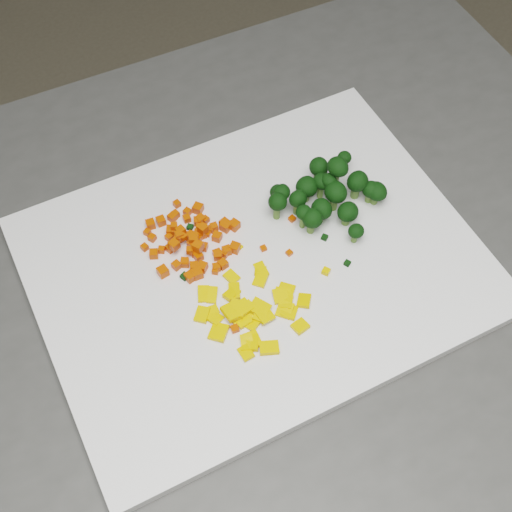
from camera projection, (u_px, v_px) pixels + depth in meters
ground at (295, 393)px, 1.68m from camera, size 4.00×4.00×0.00m
counter_block at (225, 424)px, 1.17m from camera, size 1.20×0.97×0.90m
cutting_board at (256, 264)px, 0.80m from camera, size 0.55×0.47×0.01m
carrot_pile at (190, 233)px, 0.79m from camera, size 0.11×0.11×0.03m
pepper_pile at (247, 308)px, 0.75m from camera, size 0.12×0.12×0.02m
broccoli_pile at (329, 185)px, 0.81m from camera, size 0.13×0.13×0.06m
carrot_cube_0 at (199, 238)px, 0.80m from camera, size 0.01×0.01×0.01m
carrot_cube_1 at (172, 217)px, 0.82m from camera, size 0.01×0.01×0.01m
carrot_cube_2 at (225, 253)px, 0.79m from camera, size 0.01×0.01×0.01m
carrot_cube_3 at (145, 247)px, 0.80m from camera, size 0.01×0.01×0.01m
carrot_cube_4 at (194, 239)px, 0.79m from camera, size 0.01×0.01×0.01m
carrot_cube_5 at (232, 224)px, 0.81m from camera, size 0.01×0.01×0.01m
carrot_cube_6 at (198, 256)px, 0.79m from camera, size 0.01×0.01×0.01m
carrot_cube_7 at (215, 271)px, 0.78m from camera, size 0.01×0.01×0.01m
carrot_cube_8 at (198, 246)px, 0.78m from camera, size 0.01×0.01×0.01m
carrot_cube_9 at (199, 227)px, 0.81m from camera, size 0.01×0.01×0.01m
carrot_cube_10 at (169, 237)px, 0.80m from camera, size 0.01×0.01×0.01m
carrot_cube_11 at (217, 254)px, 0.79m from camera, size 0.01×0.01×0.01m
carrot_cube_12 at (198, 221)px, 0.82m from camera, size 0.01×0.01×0.01m
carrot_cube_13 at (192, 236)px, 0.80m from camera, size 0.01×0.01×0.01m
carrot_cube_14 at (187, 219)px, 0.82m from camera, size 0.01×0.01×0.01m
carrot_cube_15 at (197, 274)px, 0.78m from camera, size 0.01×0.01×0.01m
carrot_cube_16 at (203, 235)px, 0.81m from camera, size 0.01×0.01×0.01m
carrot_cube_17 at (176, 265)px, 0.78m from camera, size 0.01×0.01×0.01m
carrot_cube_18 at (226, 226)px, 0.81m from camera, size 0.01×0.01×0.01m
carrot_cube_19 at (201, 219)px, 0.82m from camera, size 0.01×0.01×0.01m
carrot_cube_20 at (183, 237)px, 0.79m from camera, size 0.01×0.01×0.01m
carrot_cube_21 at (204, 227)px, 0.80m from camera, size 0.01×0.01×0.01m
carrot_cube_22 at (193, 244)px, 0.80m from camera, size 0.01×0.01×0.01m
carrot_cube_23 at (206, 220)px, 0.82m from camera, size 0.01×0.01×0.01m
carrot_cube_24 at (190, 277)px, 0.77m from camera, size 0.01×0.01×0.01m
carrot_cube_25 at (227, 251)px, 0.79m from camera, size 0.01×0.01×0.01m
carrot_cube_26 at (235, 248)px, 0.79m from camera, size 0.01×0.01×0.01m
carrot_cube_27 at (154, 254)px, 0.79m from camera, size 0.01×0.01×0.01m
carrot_cube_28 at (186, 263)px, 0.78m from camera, size 0.01×0.01×0.01m
carrot_cube_29 at (170, 248)px, 0.80m from camera, size 0.01×0.01×0.01m
carrot_cube_30 at (204, 247)px, 0.80m from camera, size 0.01×0.01×0.01m
carrot_cube_31 at (151, 224)px, 0.81m from camera, size 0.01×0.01×0.01m
carrot_cube_32 at (171, 231)px, 0.81m from camera, size 0.01×0.01×0.01m
carrot_cube_33 at (174, 226)px, 0.80m from camera, size 0.01×0.01×0.01m
carrot_cube_34 at (181, 231)px, 0.80m from camera, size 0.01×0.01×0.01m
carrot_cube_35 at (194, 251)px, 0.79m from camera, size 0.01×0.01×0.01m
carrot_cube_36 at (223, 264)px, 0.78m from camera, size 0.01×0.01×0.01m
carrot_cube_37 at (198, 234)px, 0.81m from camera, size 0.01×0.01×0.01m
carrot_cube_38 at (203, 229)px, 0.80m from camera, size 0.01×0.01×0.01m
carrot_cube_39 at (187, 212)px, 0.82m from camera, size 0.01×0.01×0.01m
carrot_cube_40 at (177, 204)px, 0.83m from camera, size 0.01×0.01×0.01m
carrot_cube_41 at (211, 229)px, 0.81m from camera, size 0.01×0.01×0.01m
carrot_cube_42 at (234, 225)px, 0.81m from camera, size 0.01×0.01×0.01m
carrot_cube_43 at (190, 250)px, 0.79m from camera, size 0.01×0.01×0.01m
carrot_cube_44 at (174, 245)px, 0.79m from camera, size 0.01×0.01×0.01m
carrot_cube_45 at (161, 221)px, 0.82m from camera, size 0.01×0.01×0.01m
carrot_cube_46 at (163, 272)px, 0.78m from camera, size 0.01×0.01×0.01m
carrot_cube_47 at (202, 267)px, 0.78m from camera, size 0.01×0.01×0.01m
carrot_cube_48 at (225, 224)px, 0.81m from camera, size 0.01×0.01×0.01m
carrot_cube_49 at (194, 267)px, 0.78m from camera, size 0.01×0.01×0.01m
carrot_cube_50 at (179, 235)px, 0.79m from camera, size 0.01×0.01×0.01m
carrot_cube_51 at (152, 238)px, 0.80m from camera, size 0.01×0.01×0.01m
carrot_cube_52 at (198, 208)px, 0.83m from camera, size 0.01×0.01×0.01m
carrot_cube_53 at (175, 215)px, 0.82m from camera, size 0.01×0.01×0.01m
carrot_cube_54 at (185, 262)px, 0.79m from camera, size 0.01×0.01×0.01m
carrot_cube_55 at (217, 237)px, 0.80m from camera, size 0.01×0.01×0.01m
carrot_cube_56 at (189, 236)px, 0.80m from camera, size 0.01×0.01×0.01m
carrot_cube_57 at (214, 227)px, 0.81m from camera, size 0.01×0.01×0.01m
carrot_cube_58 at (162, 250)px, 0.80m from camera, size 0.01×0.01×0.01m
carrot_cube_59 at (178, 237)px, 0.80m from camera, size 0.01×0.01×0.01m
carrot_cube_60 at (216, 267)px, 0.78m from camera, size 0.01×0.01×0.01m
carrot_cube_61 at (218, 256)px, 0.79m from camera, size 0.01×0.01×0.01m
carrot_cube_62 at (147, 232)px, 0.81m from camera, size 0.01×0.01×0.01m
pepper_chunk_0 at (247, 342)px, 0.73m from camera, size 0.02×0.02×0.01m
pepper_chunk_1 at (304, 301)px, 0.76m from camera, size 0.02×0.02×0.01m
pepper_chunk_2 at (252, 324)px, 0.75m from camera, size 0.02×0.02×0.01m
pepper_chunk_3 at (286, 290)px, 0.77m from camera, size 0.02×0.02×0.01m
pepper_chunk_4 at (202, 315)px, 0.75m from camera, size 0.02×0.02×0.01m
pepper_chunk_5 at (281, 296)px, 0.76m from camera, size 0.02×0.02×0.01m
pepper_chunk_6 at (239, 318)px, 0.75m from camera, size 0.02×0.01×0.01m
pepper_chunk_7 at (261, 270)px, 0.78m from camera, size 0.02×0.02×0.01m
pepper_chunk_8 at (253, 340)px, 0.73m from camera, size 0.02×0.02×0.01m
pepper_chunk_9 at (260, 315)px, 0.75m from camera, size 0.02×0.02×0.00m
pepper_chunk_10 at (300, 326)px, 0.74m from camera, size 0.02×0.01×0.01m
pepper_chunk_11 at (246, 353)px, 0.73m from camera, size 0.01×0.02×0.01m
pepper_chunk_12 at (242, 308)px, 0.75m from camera, size 0.02×0.02×0.00m
pepper_chunk_13 at (214, 318)px, 0.75m from camera, size 0.02×0.02×0.01m
pepper_chunk_14 at (260, 271)px, 0.78m from camera, size 0.02×0.02×0.01m
pepper_chunk_15 at (232, 277)px, 0.78m from camera, size 0.01×0.02×0.01m
pepper_chunk_16 at (264, 314)px, 0.75m from camera, size 0.02×0.02×0.01m
pepper_chunk_17 at (234, 291)px, 0.77m from camera, size 0.02×0.02×0.01m
pepper_chunk_18 at (260, 308)px, 0.75m from camera, size 0.02×0.03×0.01m
pepper_chunk_19 at (232, 294)px, 0.76m from camera, size 0.02×0.01×0.01m
pepper_chunk_20 at (250, 343)px, 0.73m from camera, size 0.03×0.03×0.01m
pepper_chunk_21 at (248, 311)px, 0.75m from camera, size 0.02×0.02×0.01m
pepper_chunk_22 at (243, 320)px, 0.75m from camera, size 0.02×0.02×0.01m
pepper_chunk_23 at (260, 280)px, 0.77m from camera, size 0.02×0.02×0.01m
pepper_chunk_24 at (212, 295)px, 0.76m from camera, size 0.02×0.02×0.01m
pepper_chunk_25 at (286, 302)px, 0.76m from camera, size 0.02×0.02×0.01m
pepper_chunk_26 at (269, 348)px, 0.73m from camera, size 0.03×0.02×0.01m
pepper_chunk_27 at (289, 312)px, 0.75m from camera, size 0.02×0.02×0.01m
pepper_chunk_28 at (209, 312)px, 0.75m from camera, size 0.02×0.02×0.01m
pepper_chunk_29 at (230, 313)px, 0.74m from camera, size 0.01×0.02×0.01m
pepper_chunk_30 at (237, 308)px, 0.75m from camera, size 0.03×0.03×0.01m
pepper_chunk_31 at (283, 294)px, 0.77m from camera, size 0.02×0.02×0.01m
pepper_chunk_32 at (203, 294)px, 0.77m from camera, size 0.02×0.02×0.01m
pepper_chunk_33 at (219, 332)px, 0.74m from camera, size 0.03×0.03×0.01m
pepper_chunk_34 at (285, 310)px, 0.75m from camera, size 0.02×0.02×0.01m
broccoli_floret_0 at (336, 173)px, 0.81m from camera, size 0.03×0.03×0.04m
broccoli_floret_1 at (356, 186)px, 0.83m from camera, size 0.04×0.04×0.04m
broccoli_floret_2 at (281, 198)px, 0.82m from camera, size 0.03×0.03×0.04m
broccoli_floret_3 at (334, 197)px, 0.82m from camera, size 0.04×0.04×0.04m
broccoli_floret_4 at (277, 207)px, 0.81m from camera, size 0.03×0.03×0.04m
broccoli_floret_5 at (303, 218)px, 0.80m from camera, size 0.03×0.03×0.03m
broccoli_floret_6 at (347, 215)px, 0.81m from camera, size 0.04×0.04×0.03m
broccoli_floret_7 at (297, 203)px, 0.81m from camera, size 0.03×0.03×0.03m
broccoli_floret_8 at (370, 193)px, 0.83m from camera, size 0.03×0.03×0.03m
broccoli_floret_9 at (375, 194)px, 0.82m from camera, size 0.03×0.03×0.03m
broccoli_floret_10 at (321, 187)px, 0.83m from camera, size 0.03×0.03×0.04m
broccoli_floret_11 at (320, 213)px, 0.81m from camera, size 0.03×0.03×0.03m
broccoli_floret_12 at (318, 172)px, 0.84m from camera, size 0.03×0.03×0.04m
broccoli_floret_13 at (355, 234)px, 0.80m from camera, size 0.03×0.03×0.03m
broccoli_floret_14 at (328, 185)px, 0.82m from camera, size 0.02×0.02×0.03m
broccoli_floret_15 at (306, 190)px, 0.83m from camera, size 0.04×0.04×0.03m
broccoli_floret_16 at (277, 195)px, 0.83m from camera, size 0.02×0.02×0.03m
broccoli_floret_17 at (343, 163)px, 0.85m from camera, size 0.02×0.02×0.03m
broccoli_floret_18 at (311, 222)px, 0.80m from camera, size 0.03×0.03×0.03m
stray_bit_0 at (185, 276)px, 0.78m from camera, size 0.01×0.01×0.01m
stray_bit_1 at (326, 271)px, 0.78m from camera, size 0.01×0.01×0.01m
stray_bit_2 at (190, 227)px, 0.81m from camera, size 0.01×0.01×0.00m
stray_bit_3 at (235, 329)px, 0.74m from camera, size 0.01×0.01×0.01m
stray_bit_4 at (263, 248)px, 0.80m from camera, size 0.01×0.01×0.00m
stray_bit_5 at (347, 263)px, 0.79m from camera, size 0.01×0.01×0.00m
stray_bit_6 at (289, 253)px, 0.79m from camera, size 0.01×0.01×0.00m
stray_bit_7 at (241, 247)px, 0.80m from camera, size 0.01×0.01×0.00m
stray_bit_8 at (292, 219)px, 0.82m from camera, size 0.01×0.01×0.00m
stray_bit_9 at (193, 246)px, 0.80m from camera, size 0.01×0.01×0.00m
stray_bit_10 at (325, 237)px, 0.81m from camera, size 0.01×0.01×0.00m
stray_bit_11 at (207, 233)px, 0.81m from camera, size 0.01×0.01×0.01m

